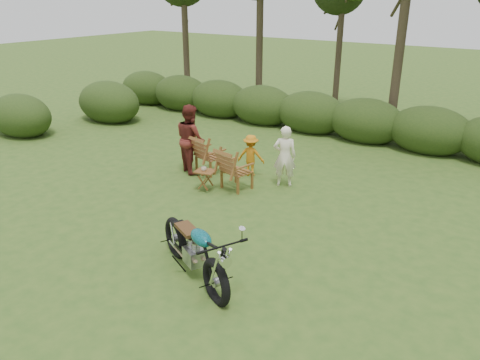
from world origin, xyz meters
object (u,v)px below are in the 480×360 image
Objects in this scene: lawn_chair_left at (211,172)px; cup at (204,169)px; side_table at (206,180)px; motorcycle at (195,275)px; lawn_chair_right at (237,188)px; adult_b at (192,171)px; adult_a at (284,185)px; child at (251,175)px.

lawn_chair_left is 1.34m from cup.
lawn_chair_left is at bearing 122.36° from side_table.
motorcycle is 2.15× the size of lawn_chair_right.
motorcycle is 3.78m from cup.
lawn_chair_left is 0.53m from adult_b.
adult_b is (-2.59, -0.51, 0.00)m from adult_a.
cup is at bearing 170.48° from adult_b.
adult_b reaches higher than cup.
lawn_chair_right is 1.20m from adult_a.
motorcycle is 1.48× the size of adult_a.
adult_b reaches higher than adult_a.
lawn_chair_right is 0.97m from child.
cup is 0.08× the size of adult_a.
side_table is at bearing 133.78° from lawn_chair_left.
lawn_chair_right is at bearing 139.69° from motorcycle.
lawn_chair_right is 0.99m from cup.
adult_b is (-1.13, 0.87, -0.56)m from cup.
motorcycle reaches higher than lawn_chair_left.
cup is 0.07× the size of adult_b.
lawn_chair_right is 8.49× the size of cup.
lawn_chair_left is 0.69× the size of adult_a.
child is (0.39, 1.50, -0.56)m from cup.
motorcycle is 4.96m from lawn_chair_left.
child is (1.01, 0.45, 0.00)m from lawn_chair_left.
motorcycle is 3.92m from lawn_chair_right.
adult_b is at bearing 31.31° from lawn_chair_left.
motorcycle reaches higher than side_table.
side_table is (-2.17, 3.05, 0.26)m from motorcycle.
adult_b is at bearing 0.78° from lawn_chair_right.
motorcycle is 2.15× the size of lawn_chair_left.
lawn_chair_right is at bearing -162.30° from adult_b.
lawn_chair_right is 0.58× the size of adult_b.
cup reaches higher than child.
side_table is at bearing 151.02° from motorcycle.
lawn_chair_left is 2.09× the size of side_table.
lawn_chair_left is 1.11m from child.
cup reaches higher than side_table.
motorcycle is 18.22× the size of cup.
motorcycle is at bearing 92.99° from child.
child is at bearing -144.50° from lawn_chair_left.
adult_b reaches higher than lawn_chair_left.
child is at bearing 75.60° from cup.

